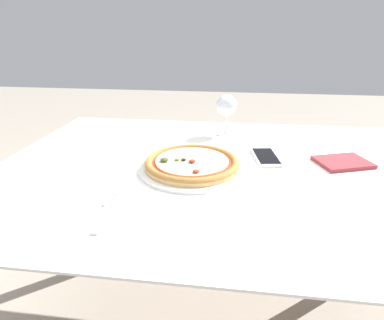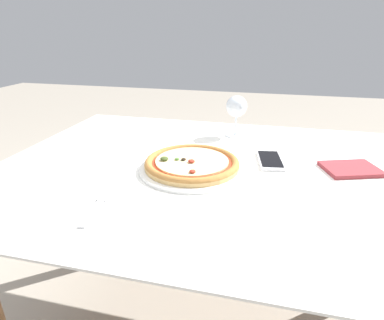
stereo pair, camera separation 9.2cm
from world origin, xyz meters
TOP-DOWN VIEW (x-y plane):
  - dining_table at (0.00, 0.00)m, footprint 1.36×0.95m
  - pizza_plate at (-0.10, -0.03)m, footprint 0.31×0.31m
  - fork at (-0.26, -0.28)m, footprint 0.04×0.17m
  - wine_glass_far_left at (-0.01, 0.31)m, footprint 0.08×0.08m
  - cell_phone at (0.12, 0.08)m, footprint 0.09×0.15m
  - napkin_folded at (0.35, 0.07)m, footprint 0.18×0.15m

SIDE VIEW (x-z plane):
  - dining_table at x=0.00m, z-range 0.27..0.99m
  - fork at x=-0.26m, z-range 0.71..0.72m
  - cell_phone at x=0.12m, z-range 0.71..0.72m
  - napkin_folded at x=0.35m, z-range 0.71..0.72m
  - pizza_plate at x=-0.10m, z-range 0.71..0.75m
  - wine_glass_far_left at x=-0.01m, z-range 0.74..0.90m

